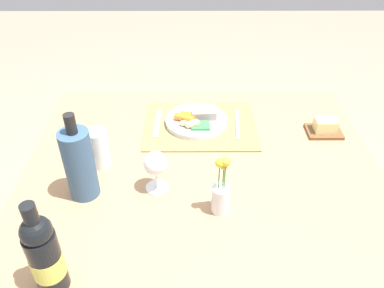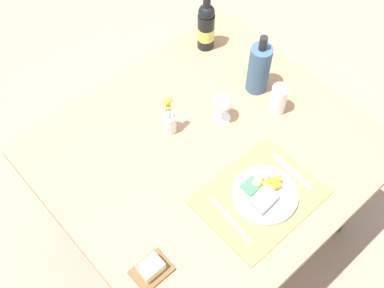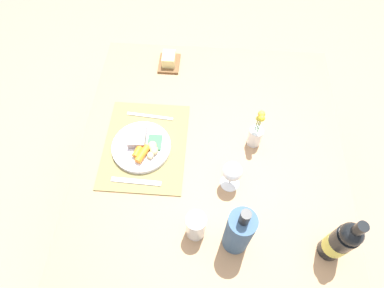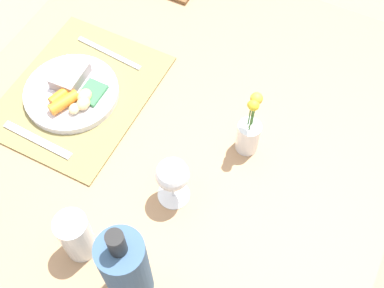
{
  "view_description": "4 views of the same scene",
  "coord_description": "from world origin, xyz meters",
  "px_view_note": "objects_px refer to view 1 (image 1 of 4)",
  "views": [
    {
      "loc": [
        0.04,
        0.98,
        1.59
      ],
      "look_at": [
        0.03,
        -0.03,
        0.84
      ],
      "focal_mm": 36.15,
      "sensor_mm": 36.0,
      "label": 1
    },
    {
      "loc": [
        -0.73,
        -0.72,
        2.34
      ],
      "look_at": [
        -0.07,
        0.02,
        0.84
      ],
      "focal_mm": 45.4,
      "sensor_mm": 36.0,
      "label": 2
    },
    {
      "loc": [
        0.68,
        -0.03,
        1.9
      ],
      "look_at": [
        -0.0,
        -0.08,
        0.77
      ],
      "focal_mm": 30.28,
      "sensor_mm": 36.0,
      "label": 3
    },
    {
      "loc": [
        0.56,
        0.34,
        1.79
      ],
      "look_at": [
        0.04,
        0.07,
        0.81
      ],
      "focal_mm": 47.04,
      "sensor_mm": 36.0,
      "label": 4
    }
  ],
  "objects_px": {
    "knife": "(157,123)",
    "flower_vase": "(221,194)",
    "fork": "(237,124)",
    "wine_glass": "(155,165)",
    "wine_bottle": "(44,255)",
    "dinner_plate": "(196,120)",
    "cooler_bottle": "(79,163)",
    "butter_dish": "(325,128)",
    "water_tumbler": "(99,151)",
    "dining_table": "(202,190)"
  },
  "relations": [
    {
      "from": "knife",
      "to": "flower_vase",
      "type": "relative_size",
      "value": 0.97
    },
    {
      "from": "fork",
      "to": "wine_glass",
      "type": "relative_size",
      "value": 1.46
    },
    {
      "from": "wine_bottle",
      "to": "flower_vase",
      "type": "bearing_deg",
      "value": -149.61
    },
    {
      "from": "flower_vase",
      "to": "knife",
      "type": "bearing_deg",
      "value": -64.63
    },
    {
      "from": "dinner_plate",
      "to": "fork",
      "type": "xyz_separation_m",
      "value": [
        -0.16,
        0.01,
        -0.01
      ]
    },
    {
      "from": "wine_bottle",
      "to": "cooler_bottle",
      "type": "xyz_separation_m",
      "value": [
        -0.01,
        -0.32,
        0.0
      ]
    },
    {
      "from": "knife",
      "to": "wine_glass",
      "type": "distance_m",
      "value": 0.37
    },
    {
      "from": "knife",
      "to": "wine_glass",
      "type": "relative_size",
      "value": 1.4
    },
    {
      "from": "fork",
      "to": "butter_dish",
      "type": "height_order",
      "value": "butter_dish"
    },
    {
      "from": "water_tumbler",
      "to": "knife",
      "type": "bearing_deg",
      "value": -125.84
    },
    {
      "from": "fork",
      "to": "butter_dish",
      "type": "distance_m",
      "value": 0.33
    },
    {
      "from": "knife",
      "to": "cooler_bottle",
      "type": "height_order",
      "value": "cooler_bottle"
    },
    {
      "from": "fork",
      "to": "flower_vase",
      "type": "height_order",
      "value": "flower_vase"
    },
    {
      "from": "dinner_plate",
      "to": "knife",
      "type": "height_order",
      "value": "dinner_plate"
    },
    {
      "from": "dining_table",
      "to": "wine_bottle",
      "type": "distance_m",
      "value": 0.6
    },
    {
      "from": "fork",
      "to": "wine_glass",
      "type": "distance_m",
      "value": 0.47
    },
    {
      "from": "dinner_plate",
      "to": "water_tumbler",
      "type": "height_order",
      "value": "water_tumbler"
    },
    {
      "from": "dining_table",
      "to": "fork",
      "type": "bearing_deg",
      "value": -117.94
    },
    {
      "from": "dinner_plate",
      "to": "wine_glass",
      "type": "relative_size",
      "value": 1.72
    },
    {
      "from": "wine_glass",
      "to": "cooler_bottle",
      "type": "distance_m",
      "value": 0.23
    },
    {
      "from": "flower_vase",
      "to": "wine_bottle",
      "type": "xyz_separation_m",
      "value": [
        0.42,
        0.25,
        0.05
      ]
    },
    {
      "from": "wine_glass",
      "to": "dining_table",
      "type": "bearing_deg",
      "value": -151.81
    },
    {
      "from": "wine_glass",
      "to": "butter_dish",
      "type": "bearing_deg",
      "value": -153.77
    },
    {
      "from": "wine_bottle",
      "to": "dinner_plate",
      "type": "bearing_deg",
      "value": -116.96
    },
    {
      "from": "butter_dish",
      "to": "fork",
      "type": "bearing_deg",
      "value": -8.52
    },
    {
      "from": "dinner_plate",
      "to": "dining_table",
      "type": "bearing_deg",
      "value": 93.16
    },
    {
      "from": "dinner_plate",
      "to": "wine_glass",
      "type": "height_order",
      "value": "wine_glass"
    },
    {
      "from": "fork",
      "to": "knife",
      "type": "distance_m",
      "value": 0.31
    },
    {
      "from": "butter_dish",
      "to": "water_tumbler",
      "type": "bearing_deg",
      "value": 12.79
    },
    {
      "from": "dining_table",
      "to": "wine_glass",
      "type": "relative_size",
      "value": 8.61
    },
    {
      "from": "butter_dish",
      "to": "flower_vase",
      "type": "bearing_deg",
      "value": 43.47
    },
    {
      "from": "water_tumbler",
      "to": "wine_glass",
      "type": "bearing_deg",
      "value": 149.22
    },
    {
      "from": "flower_vase",
      "to": "dinner_plate",
      "type": "bearing_deg",
      "value": -81.98
    },
    {
      "from": "dining_table",
      "to": "wine_bottle",
      "type": "relative_size",
      "value": 4.36
    },
    {
      "from": "dining_table",
      "to": "fork",
      "type": "xyz_separation_m",
      "value": [
        -0.15,
        -0.27,
        0.09
      ]
    },
    {
      "from": "dinner_plate",
      "to": "wine_bottle",
      "type": "xyz_separation_m",
      "value": [
        0.36,
        0.71,
        0.09
      ]
    },
    {
      "from": "dining_table",
      "to": "knife",
      "type": "bearing_deg",
      "value": -59.31
    },
    {
      "from": "dining_table",
      "to": "cooler_bottle",
      "type": "bearing_deg",
      "value": 15.06
    },
    {
      "from": "cooler_bottle",
      "to": "dining_table",
      "type": "bearing_deg",
      "value": -164.94
    },
    {
      "from": "fork",
      "to": "wine_glass",
      "type": "height_order",
      "value": "wine_glass"
    },
    {
      "from": "dining_table",
      "to": "butter_dish",
      "type": "height_order",
      "value": "butter_dish"
    },
    {
      "from": "water_tumbler",
      "to": "fork",
      "type": "bearing_deg",
      "value": -154.49
    },
    {
      "from": "dining_table",
      "to": "wine_glass",
      "type": "xyz_separation_m",
      "value": [
        0.15,
        0.08,
        0.18
      ]
    },
    {
      "from": "wine_bottle",
      "to": "fork",
      "type": "bearing_deg",
      "value": -126.74
    },
    {
      "from": "water_tumbler",
      "to": "dinner_plate",
      "type": "bearing_deg",
      "value": -143.54
    },
    {
      "from": "water_tumbler",
      "to": "cooler_bottle",
      "type": "relative_size",
      "value": 0.47
    },
    {
      "from": "wine_glass",
      "to": "cooler_bottle",
      "type": "height_order",
      "value": "cooler_bottle"
    },
    {
      "from": "cooler_bottle",
      "to": "water_tumbler",
      "type": "bearing_deg",
      "value": -99.74
    },
    {
      "from": "dinner_plate",
      "to": "knife",
      "type": "xyz_separation_m",
      "value": [
        0.15,
        -0.0,
        -0.01
      ]
    },
    {
      "from": "water_tumbler",
      "to": "butter_dish",
      "type": "bearing_deg",
      "value": -167.21
    }
  ]
}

